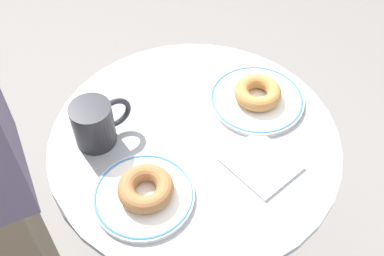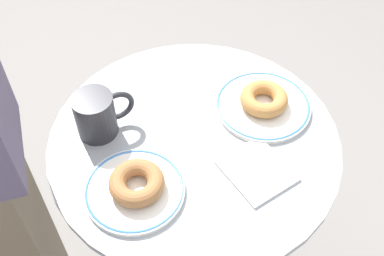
# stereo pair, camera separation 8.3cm
# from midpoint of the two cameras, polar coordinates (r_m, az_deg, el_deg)

# --- Properties ---
(cafe_table) EXTENTS (0.63, 0.63, 0.76)m
(cafe_table) POSITION_cam_midpoint_polar(r_m,az_deg,el_deg) (1.21, -1.71, -7.96)
(cafe_table) COLOR #999EA3
(cafe_table) RESTS_ON ground
(plate_left) EXTENTS (0.20, 0.20, 0.01)m
(plate_left) POSITION_cam_midpoint_polar(r_m,az_deg,el_deg) (0.95, -8.28, -8.11)
(plate_left) COLOR white
(plate_left) RESTS_ON cafe_table
(plate_right) EXTENTS (0.22, 0.22, 0.01)m
(plate_right) POSITION_cam_midpoint_polar(r_m,az_deg,el_deg) (1.11, 5.59, 3.32)
(plate_right) COLOR white
(plate_right) RESTS_ON cafe_table
(donut_cinnamon) EXTENTS (0.15, 0.15, 0.03)m
(donut_cinnamon) POSITION_cam_midpoint_polar(r_m,az_deg,el_deg) (0.93, -8.07, -7.24)
(donut_cinnamon) COLOR #A36B3D
(donut_cinnamon) RESTS_ON plate_left
(donut_old_fashioned) EXTENTS (0.14, 0.14, 0.03)m
(donut_old_fashioned) POSITION_cam_midpoint_polar(r_m,az_deg,el_deg) (1.09, 5.67, 4.11)
(donut_old_fashioned) COLOR #BC7F42
(donut_old_fashioned) RESTS_ON plate_right
(paper_napkin) EXTENTS (0.14, 0.15, 0.01)m
(paper_napkin) POSITION_cam_midpoint_polar(r_m,az_deg,el_deg) (0.99, 5.87, -4.34)
(paper_napkin) COLOR white
(paper_napkin) RESTS_ON cafe_table
(coffee_mug) EXTENTS (0.13, 0.09, 0.10)m
(coffee_mug) POSITION_cam_midpoint_polar(r_m,az_deg,el_deg) (1.02, -13.72, 0.41)
(coffee_mug) COLOR #28282D
(coffee_mug) RESTS_ON cafe_table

